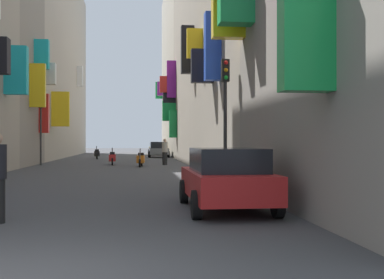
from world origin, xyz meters
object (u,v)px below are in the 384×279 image
object	(u,v)px
pedestrian_crossing	(165,152)
parked_car_grey	(159,149)
parked_car_yellow	(157,148)
scooter_red	(112,158)
parked_car_red	(226,178)
traffic_light_near_corner	(41,119)
scooter_black	(97,154)
traffic_light_far_corner	(225,101)
scooter_orange	(141,159)

from	to	relation	value
pedestrian_crossing	parked_car_grey	bearing A→B (deg)	88.99
parked_car_yellow	scooter_red	world-z (taller)	parked_car_yellow
parked_car_grey	pedestrian_crossing	bearing A→B (deg)	-91.01
parked_car_yellow	parked_car_red	bearing A→B (deg)	-90.32
parked_car_grey	traffic_light_near_corner	xyz separation A→B (m)	(-8.31, -14.09, 2.27)
scooter_black	traffic_light_far_corner	distance (m)	27.79
scooter_black	pedestrian_crossing	distance (m)	12.18
scooter_black	pedestrian_crossing	size ratio (longest dim) A/B	1.04
parked_car_red	pedestrian_crossing	distance (m)	21.09
parked_car_yellow	scooter_red	distance (m)	22.25
parked_car_grey	scooter_black	size ratio (longest dim) A/B	2.26
scooter_orange	traffic_light_far_corner	xyz separation A→B (m)	(2.71, -13.99, 2.49)
parked_car_yellow	pedestrian_crossing	bearing A→B (deg)	-91.10
scooter_red	traffic_light_near_corner	size ratio (longest dim) A/B	0.40
parked_car_red	pedestrian_crossing	xyz separation A→B (m)	(-0.19, 21.09, 0.11)
parked_car_yellow	traffic_light_far_corner	bearing A→B (deg)	-88.98
traffic_light_near_corner	parked_car_red	bearing A→B (deg)	-69.15
scooter_black	scooter_red	xyz separation A→B (m)	(1.83, -10.39, 0.00)
pedestrian_crossing	traffic_light_far_corner	distance (m)	16.13
parked_car_yellow	parked_car_grey	bearing A→B (deg)	-91.28
scooter_red	parked_car_yellow	bearing A→B (deg)	79.95
parked_car_red	parked_car_grey	bearing A→B (deg)	89.89
traffic_light_far_corner	traffic_light_near_corner	bearing A→B (deg)	119.02
scooter_red	traffic_light_far_corner	bearing A→B (deg)	-74.57
scooter_red	traffic_light_near_corner	bearing A→B (deg)	-179.95
traffic_light_near_corner	pedestrian_crossing	bearing A→B (deg)	-4.06
scooter_orange	scooter_red	xyz separation A→B (m)	(-1.85, 2.55, -0.00)
parked_car_grey	traffic_light_near_corner	bearing A→B (deg)	-120.54
parked_car_red	parked_car_yellow	size ratio (longest dim) A/B	1.03
scooter_black	scooter_orange	world-z (taller)	same
scooter_orange	scooter_red	bearing A→B (deg)	126.07
scooter_black	scooter_red	size ratio (longest dim) A/B	0.99
pedestrian_crossing	traffic_light_near_corner	size ratio (longest dim) A/B	0.39
scooter_black	traffic_light_near_corner	bearing A→B (deg)	-104.96
parked_car_grey	scooter_black	world-z (taller)	parked_car_grey
parked_car_red	parked_car_grey	distance (m)	35.75
scooter_orange	scooter_red	world-z (taller)	same
parked_car_grey	traffic_light_far_corner	bearing A→B (deg)	-88.40
scooter_red	pedestrian_crossing	size ratio (longest dim) A/B	1.05
parked_car_grey	scooter_orange	world-z (taller)	parked_car_grey
traffic_light_far_corner	parked_car_yellow	bearing A→B (deg)	91.02
parked_car_yellow	traffic_light_near_corner	size ratio (longest dim) A/B	0.87
parked_car_red	scooter_black	distance (m)	32.52
scooter_black	parked_car_grey	bearing A→B (deg)	33.72
parked_car_grey	scooter_orange	distance (m)	16.74
parked_car_red	pedestrian_crossing	world-z (taller)	pedestrian_crossing
parked_car_yellow	scooter_black	world-z (taller)	parked_car_yellow
parked_car_yellow	scooter_black	bearing A→B (deg)	-116.38
parked_car_grey	scooter_black	distance (m)	6.66
scooter_orange	traffic_light_near_corner	size ratio (longest dim) A/B	0.41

